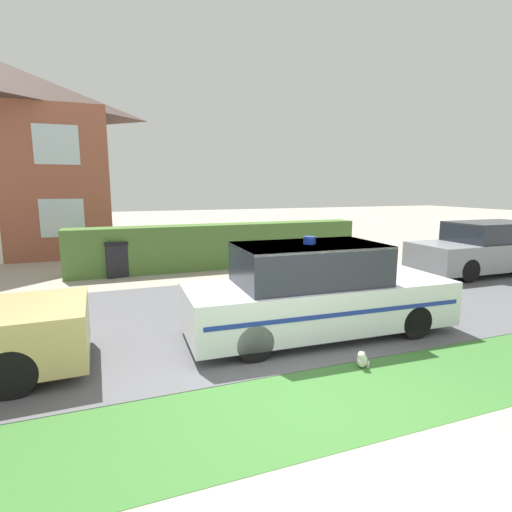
{
  "coord_description": "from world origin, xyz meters",
  "views": [
    {
      "loc": [
        -2.17,
        -3.91,
        2.53
      ],
      "look_at": [
        0.83,
        4.1,
        1.05
      ],
      "focal_mm": 28.0,
      "sensor_mm": 36.0,
      "label": 1
    }
  ],
  "objects_px": {
    "neighbour_car_near": "(486,248)",
    "house_left": "(11,158)",
    "police_car": "(316,292)",
    "wheelie_bin": "(115,259)",
    "cat": "(362,360)"
  },
  "relations": [
    {
      "from": "cat",
      "to": "neighbour_car_near",
      "type": "bearing_deg",
      "value": 160.52
    },
    {
      "from": "police_car",
      "to": "neighbour_car_near",
      "type": "relative_size",
      "value": 1.04
    },
    {
      "from": "police_car",
      "to": "neighbour_car_near",
      "type": "height_order",
      "value": "police_car"
    },
    {
      "from": "police_car",
      "to": "house_left",
      "type": "bearing_deg",
      "value": 120.01
    },
    {
      "from": "house_left",
      "to": "wheelie_bin",
      "type": "bearing_deg",
      "value": -61.38
    },
    {
      "from": "police_car",
      "to": "wheelie_bin",
      "type": "relative_size",
      "value": 4.55
    },
    {
      "from": "wheelie_bin",
      "to": "cat",
      "type": "bearing_deg",
      "value": -79.92
    },
    {
      "from": "police_car",
      "to": "wheelie_bin",
      "type": "distance_m",
      "value": 6.84
    },
    {
      "from": "police_car",
      "to": "house_left",
      "type": "xyz_separation_m",
      "value": [
        -6.67,
        12.55,
        2.9
      ]
    },
    {
      "from": "house_left",
      "to": "wheelie_bin",
      "type": "xyz_separation_m",
      "value": [
        3.53,
        -6.48,
        -3.15
      ]
    },
    {
      "from": "police_car",
      "to": "cat",
      "type": "bearing_deg",
      "value": -88.57
    },
    {
      "from": "cat",
      "to": "neighbour_car_near",
      "type": "relative_size",
      "value": 0.07
    },
    {
      "from": "neighbour_car_near",
      "to": "house_left",
      "type": "height_order",
      "value": "house_left"
    },
    {
      "from": "house_left",
      "to": "wheelie_bin",
      "type": "relative_size",
      "value": 7.34
    },
    {
      "from": "cat",
      "to": "wheelie_bin",
      "type": "xyz_separation_m",
      "value": [
        -3.12,
        7.46,
        0.4
      ]
    }
  ]
}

